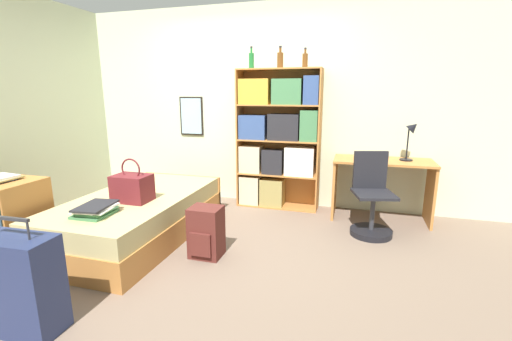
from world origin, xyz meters
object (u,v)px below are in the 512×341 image
suitcase (18,284)px  desk_chair (371,208)px  handbag (132,188)px  dresser (8,218)px  desk (382,178)px  bed (139,216)px  bottle_clear (305,60)px  backpack (206,232)px  bookcase (276,140)px  bottle_green (251,60)px  book_stack_on_bed (96,210)px  bottle_brown (280,60)px  desk_lamp (412,133)px

suitcase → desk_chair: 3.12m
handbag → dresser: 1.14m
handbag → desk_chair: 2.46m
desk_chair → desk: bearing=76.6°
handbag → desk: size_ratio=0.38×
bed → bottle_clear: 2.59m
dresser → backpack: (1.78, 0.46, -0.12)m
bookcase → bottle_clear: bottle_clear is taller
bottle_green → desk: bearing=-2.5°
bed → book_stack_on_bed: size_ratio=5.13×
bed → bottle_brown: bearing=48.5°
backpack → desk: bearing=42.9°
bottle_brown → handbag: bearing=-126.2°
bed → bottle_brown: (1.19, 1.35, 1.65)m
backpack → bookcase: bearing=79.8°
handbag → bookcase: size_ratio=0.24×
dresser → desk: (3.37, 1.94, 0.15)m
desk → desk_lamp: (0.28, 0.04, 0.53)m
book_stack_on_bed → suitcase: suitcase is taller
desk_lamp → desk_chair: 1.00m
bottle_green → bottle_clear: size_ratio=1.16×
handbag → dresser: bearing=-152.4°
bed → backpack: bearing=-14.7°
bottle_green → desk_lamp: bottle_green is taller
suitcase → bottle_green: bottle_green is taller
bookcase → bottle_brown: 0.98m
dresser → bookcase: bookcase is taller
bookcase → desk_lamp: size_ratio=3.82×
bottle_clear → bookcase: bearing=176.2°
suitcase → bottle_clear: bearing=64.8°
suitcase → bottle_brown: bearing=70.2°
suitcase → dresser: 1.35m
suitcase → bottle_green: size_ratio=2.90×
suitcase → desk_chair: bearing=45.9°
bottle_green → desk: 2.13m
handbag → book_stack_on_bed: size_ratio=1.12×
bed → bottle_green: (0.84, 1.32, 1.66)m
backpack → book_stack_on_bed: bearing=-156.3°
handbag → book_stack_on_bed: bearing=-98.8°
bed → backpack: (0.87, -0.23, 0.01)m
bookcase → backpack: bearing=-100.2°
handbag → dresser: handbag is taller
book_stack_on_bed → desk_chair: (2.33, 1.36, -0.21)m
bottle_green → bottle_clear: bottle_green is taller
bed → dresser: size_ratio=2.78×
desk → desk_chair: 0.55m
bottle_clear → backpack: bottle_clear is taller
backpack → bed: bearing=165.3°
handbag → desk_chair: desk_chair is taller
bed → bookcase: 1.90m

